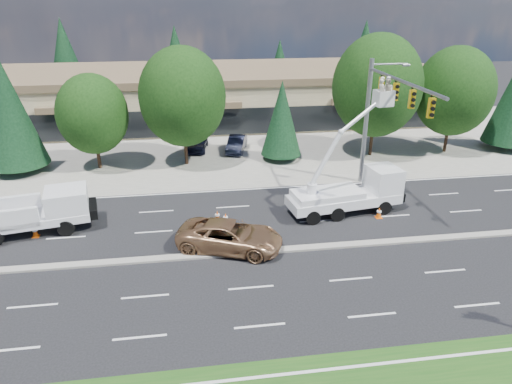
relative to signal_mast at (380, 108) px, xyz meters
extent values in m
plane|color=black|center=(-10.03, -7.04, -6.06)|extent=(140.00, 140.00, 0.00)
cube|color=gray|center=(-10.03, 12.96, -6.05)|extent=(140.00, 22.00, 0.01)
cube|color=gray|center=(-10.03, -7.04, -6.00)|extent=(120.00, 0.55, 0.12)
cube|color=tan|center=(-10.03, 22.96, -3.56)|extent=(50.00, 15.00, 5.00)
cube|color=brown|center=(-10.03, 22.96, -0.91)|extent=(50.40, 15.40, 0.70)
cube|color=black|center=(-10.03, 15.41, -4.56)|extent=(48.00, 0.12, 2.60)
cylinder|color=#332114|center=(-26.03, 7.96, -5.66)|extent=(0.26, 0.26, 0.80)
cone|color=black|center=(-26.03, 7.96, -1.31)|extent=(4.48, 4.48, 8.19)
cylinder|color=#332114|center=(-20.03, 7.96, -4.83)|extent=(0.28, 0.28, 2.46)
ellipsoid|color=black|center=(-20.03, 7.96, -1.61)|extent=(5.47, 5.47, 6.29)
cylinder|color=#332114|center=(-13.03, 7.96, -4.51)|extent=(0.28, 0.28, 3.09)
ellipsoid|color=black|center=(-13.03, 7.96, -0.48)|extent=(6.86, 6.86, 7.89)
cylinder|color=#332114|center=(-5.03, 7.96, -5.66)|extent=(0.26, 0.26, 0.80)
cone|color=black|center=(-5.03, 7.96, -2.47)|extent=(3.39, 3.39, 6.20)
cylinder|color=#332114|center=(2.97, 7.96, -4.39)|extent=(0.28, 0.28, 3.34)
ellipsoid|color=black|center=(2.97, 7.96, -0.03)|extent=(7.41, 7.41, 8.52)
cylinder|color=#332114|center=(9.97, 7.96, -4.57)|extent=(0.28, 0.28, 2.98)
ellipsoid|color=black|center=(9.97, 7.96, -0.68)|extent=(6.62, 6.62, 7.61)
cylinder|color=#332114|center=(15.97, 7.96, -5.66)|extent=(0.26, 0.26, 0.80)
cylinder|color=#332114|center=(-28.03, 34.96, -5.66)|extent=(0.26, 0.26, 0.80)
cone|color=black|center=(-28.03, 34.96, -0.47)|extent=(5.28, 5.28, 9.65)
cylinder|color=#332114|center=(-14.03, 34.96, -5.66)|extent=(0.26, 0.26, 0.80)
cone|color=black|center=(-14.03, 34.96, -1.00)|extent=(4.78, 4.78, 8.73)
cylinder|color=#332114|center=(-0.03, 34.96, -5.66)|extent=(0.26, 0.26, 0.80)
cone|color=black|center=(-0.03, 34.96, -2.05)|extent=(3.79, 3.79, 6.92)
cylinder|color=#332114|center=(11.97, 34.96, -5.66)|extent=(0.26, 0.26, 0.80)
cone|color=black|center=(11.97, 34.96, -0.75)|extent=(5.02, 5.02, 9.17)
cylinder|color=gray|center=(-0.03, 2.16, -1.56)|extent=(0.32, 0.32, 9.00)
cylinder|color=gray|center=(-0.03, -2.84, 2.24)|extent=(0.20, 10.00, 0.20)
cylinder|color=gray|center=(1.27, 2.16, 2.54)|extent=(2.60, 0.12, 0.12)
cube|color=gold|center=(-0.03, 0.16, 1.49)|extent=(0.32, 0.22, 1.05)
cube|color=gold|center=(-0.03, -2.04, 1.49)|extent=(0.32, 0.22, 1.05)
cube|color=gold|center=(-0.03, -4.24, 1.49)|extent=(0.32, 0.22, 1.05)
cube|color=gold|center=(-0.03, -6.44, 1.49)|extent=(0.32, 0.22, 1.05)
cube|color=white|center=(-22.01, -2.84, -5.15)|extent=(6.75, 3.55, 0.48)
cube|color=white|center=(-20.02, -2.45, -4.40)|extent=(2.75, 2.71, 1.60)
cube|color=black|center=(-19.34, -2.32, -4.18)|extent=(0.48, 2.01, 1.07)
cube|color=white|center=(-23.47, -2.10, -4.61)|extent=(3.63, 1.02, 1.18)
cube|color=white|center=(-23.07, -4.09, -4.61)|extent=(3.63, 1.02, 1.18)
cube|color=white|center=(-3.03, -2.84, -5.14)|extent=(7.54, 3.26, 0.64)
cube|color=white|center=(-0.32, -2.43, -4.19)|extent=(2.13, 2.39, 1.82)
cube|color=black|center=(0.35, -2.33, -4.05)|extent=(0.35, 1.81, 1.09)
cube|color=white|center=(-4.20, -3.02, -4.64)|extent=(4.64, 2.73, 0.46)
cylinder|color=white|center=(-5.28, -3.19, -4.14)|extent=(0.64, 0.64, 0.73)
cube|color=white|center=(-0.98, -2.53, 1.25)|extent=(1.12, 0.96, 0.99)
imported|color=beige|center=(-1.18, -2.56, 1.62)|extent=(0.46, 0.62, 1.57)
imported|color=beige|center=(-0.78, -2.50, 1.62)|extent=(0.70, 0.85, 1.57)
ellipsoid|color=white|center=(-1.18, -2.56, 2.42)|extent=(0.24, 0.24, 0.16)
ellipsoid|color=white|center=(-0.78, -2.50, 2.42)|extent=(0.24, 0.24, 0.16)
cube|color=#F95807|center=(-21.79, -3.45, -6.04)|extent=(0.40, 0.40, 0.03)
cone|color=#F95807|center=(-21.79, -3.45, -5.71)|extent=(0.36, 0.36, 0.70)
cylinder|color=white|center=(-21.79, -3.45, -5.64)|extent=(0.29, 0.29, 0.10)
cube|color=#F95807|center=(-11.17, -2.94, -6.04)|extent=(0.40, 0.40, 0.03)
cone|color=#F95807|center=(-11.17, -2.94, -5.71)|extent=(0.36, 0.36, 0.70)
cylinder|color=white|center=(-11.17, -2.94, -5.64)|extent=(0.29, 0.29, 0.10)
cube|color=#F95807|center=(-10.69, -3.35, -6.04)|extent=(0.40, 0.40, 0.03)
cone|color=#F95807|center=(-10.69, -3.35, -5.71)|extent=(0.36, 0.36, 0.70)
cylinder|color=white|center=(-10.69, -3.35, -5.64)|extent=(0.29, 0.29, 0.10)
cube|color=#F95807|center=(-1.04, -3.93, -6.04)|extent=(0.40, 0.40, 0.03)
cone|color=#F95807|center=(-1.04, -3.93, -5.71)|extent=(0.36, 0.36, 0.70)
cylinder|color=white|center=(-1.04, -3.93, -5.64)|extent=(0.29, 0.29, 0.10)
imported|color=#9D714C|center=(-10.68, -6.44, -5.25)|extent=(6.33, 4.47, 1.60)
imported|color=black|center=(-12.03, 11.56, -5.35)|extent=(2.24, 4.32, 1.40)
imported|color=black|center=(-8.55, 10.69, -5.38)|extent=(2.41, 4.32, 1.35)
camera|label=1|loc=(-12.39, -28.40, 6.90)|focal=32.00mm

